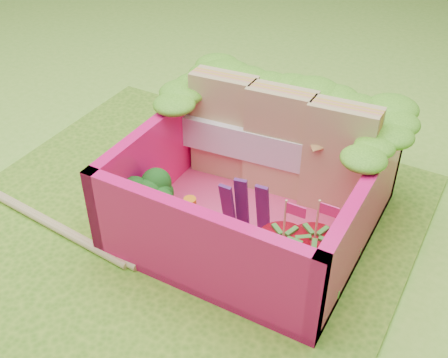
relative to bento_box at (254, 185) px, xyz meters
name	(u,v)px	position (x,y,z in m)	size (l,w,h in m)	color
ground	(173,232)	(-0.38, -0.27, -0.31)	(14.00, 14.00, 0.00)	#88D53C
placemat	(173,230)	(-0.38, -0.27, -0.29)	(2.60, 2.60, 0.03)	#579622
bento_floor	(253,219)	(0.00, 0.00, -0.25)	(1.30, 1.30, 0.05)	#E1396F
bento_box	(254,185)	(0.00, 0.00, 0.00)	(1.30, 1.30, 0.55)	#FF1573
lettuce_ruffle	(293,96)	(0.00, 0.48, 0.33)	(1.43, 0.83, 0.11)	#3D951B
sandwich_stack	(279,143)	(0.00, 0.31, 0.11)	(1.24, 0.29, 0.68)	tan
broccoli	(151,198)	(-0.46, -0.35, -0.03)	(0.34, 0.34, 0.27)	#5D9347
carrot_sticks	(185,218)	(-0.26, -0.33, -0.10)	(0.11, 0.13, 0.25)	orange
purple_wedges	(244,208)	(0.02, -0.16, -0.04)	(0.23, 0.11, 0.38)	#471753
strawberry_left	(282,256)	(0.33, -0.35, -0.09)	(0.26, 0.26, 0.50)	red
strawberry_right	(313,254)	(0.46, -0.25, -0.10)	(0.24, 0.24, 0.48)	red
snap_peas	(301,262)	(0.40, -0.23, -0.20)	(0.57, 0.54, 0.05)	#5FA834
chopsticks	(10,202)	(-1.37, -0.57, -0.25)	(2.02, 0.23, 0.04)	#DFC37A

